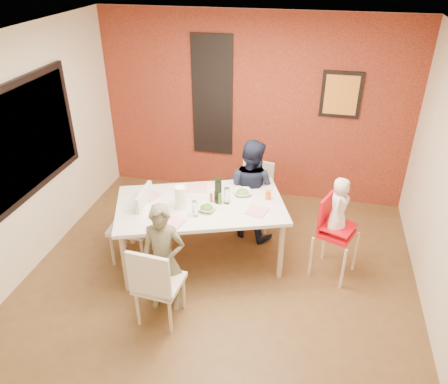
% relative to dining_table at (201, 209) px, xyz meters
% --- Properties ---
extents(ground, '(4.50, 4.50, 0.00)m').
position_rel_dining_table_xyz_m(ground, '(0.30, -0.39, -0.73)').
color(ground, brown).
rests_on(ground, ground).
extents(ceiling, '(4.50, 4.50, 0.02)m').
position_rel_dining_table_xyz_m(ceiling, '(0.30, -0.39, 1.97)').
color(ceiling, white).
rests_on(ceiling, wall_back).
extents(wall_back, '(4.50, 0.02, 2.70)m').
position_rel_dining_table_xyz_m(wall_back, '(0.30, 1.86, 0.62)').
color(wall_back, beige).
rests_on(wall_back, ground).
extents(wall_front, '(4.50, 0.02, 2.70)m').
position_rel_dining_table_xyz_m(wall_front, '(0.30, -2.64, 0.62)').
color(wall_front, beige).
rests_on(wall_front, ground).
extents(wall_left, '(0.02, 4.50, 2.70)m').
position_rel_dining_table_xyz_m(wall_left, '(-1.95, -0.39, 0.62)').
color(wall_left, beige).
rests_on(wall_left, ground).
extents(brick_accent_wall, '(4.50, 0.02, 2.70)m').
position_rel_dining_table_xyz_m(brick_accent_wall, '(0.30, 1.84, 0.62)').
color(brick_accent_wall, maroon).
rests_on(brick_accent_wall, ground).
extents(picture_window_frame, '(0.05, 1.70, 1.30)m').
position_rel_dining_table_xyz_m(picture_window_frame, '(-1.92, -0.19, 0.82)').
color(picture_window_frame, black).
rests_on(picture_window_frame, wall_left).
extents(picture_window_pane, '(0.02, 1.55, 1.15)m').
position_rel_dining_table_xyz_m(picture_window_pane, '(-1.90, -0.19, 0.82)').
color(picture_window_pane, black).
rests_on(picture_window_pane, wall_left).
extents(glassblock_strip, '(0.55, 0.03, 1.70)m').
position_rel_dining_table_xyz_m(glassblock_strip, '(-0.30, 1.82, 0.77)').
color(glassblock_strip, silver).
rests_on(glassblock_strip, wall_back).
extents(glassblock_surround, '(0.60, 0.03, 1.76)m').
position_rel_dining_table_xyz_m(glassblock_surround, '(-0.30, 1.82, 0.77)').
color(glassblock_surround, black).
rests_on(glassblock_surround, wall_back).
extents(art_print_frame, '(0.54, 0.03, 0.64)m').
position_rel_dining_table_xyz_m(art_print_frame, '(1.50, 1.82, 0.92)').
color(art_print_frame, black).
rests_on(art_print_frame, wall_back).
extents(art_print_canvas, '(0.44, 0.01, 0.54)m').
position_rel_dining_table_xyz_m(art_print_canvas, '(1.50, 1.80, 0.92)').
color(art_print_canvas, gold).
rests_on(art_print_canvas, wall_back).
extents(dining_table, '(2.18, 1.66, 0.80)m').
position_rel_dining_table_xyz_m(dining_table, '(0.00, 0.00, 0.00)').
color(dining_table, silver).
rests_on(dining_table, ground).
extents(chair_near, '(0.47, 0.47, 0.95)m').
position_rel_dining_table_xyz_m(chair_near, '(-0.17, -1.11, -0.20)').
color(chair_near, silver).
rests_on(chair_near, ground).
extents(chair_far, '(0.51, 0.51, 0.93)m').
position_rel_dining_table_xyz_m(chair_far, '(0.50, 0.91, -0.21)').
color(chair_far, silver).
rests_on(chair_far, ground).
extents(chair_left, '(0.48, 0.48, 0.99)m').
position_rel_dining_table_xyz_m(chair_left, '(-0.75, -0.16, -0.18)').
color(chair_left, silver).
rests_on(chair_left, ground).
extents(high_chair, '(0.54, 0.54, 1.00)m').
position_rel_dining_table_xyz_m(high_chair, '(1.53, 0.10, -0.13)').
color(high_chair, red).
rests_on(high_chair, ground).
extents(child_near, '(0.49, 0.34, 1.26)m').
position_rel_dining_table_xyz_m(child_near, '(-0.16, -0.86, -0.10)').
color(child_near, '#615D45').
rests_on(child_near, ground).
extents(child_far, '(0.80, 0.72, 1.37)m').
position_rel_dining_table_xyz_m(child_far, '(0.48, 0.67, -0.05)').
color(child_far, black).
rests_on(child_far, ground).
extents(toddler, '(0.28, 0.37, 0.68)m').
position_rel_dining_table_xyz_m(toddler, '(1.56, 0.09, 0.20)').
color(toddler, white).
rests_on(toddler, high_chair).
extents(plate_near_left, '(0.30, 0.30, 0.01)m').
position_rel_dining_table_xyz_m(plate_near_left, '(-0.20, -0.47, 0.08)').
color(plate_near_left, white).
rests_on(plate_near_left, dining_table).
extents(plate_far_mid, '(0.28, 0.28, 0.01)m').
position_rel_dining_table_xyz_m(plate_far_mid, '(-0.14, 0.35, 0.08)').
color(plate_far_mid, white).
rests_on(plate_far_mid, dining_table).
extents(plate_near_right, '(0.27, 0.27, 0.01)m').
position_rel_dining_table_xyz_m(plate_near_right, '(0.67, -0.03, 0.08)').
color(plate_near_right, white).
rests_on(plate_near_right, dining_table).
extents(plate_far_left, '(0.27, 0.27, 0.01)m').
position_rel_dining_table_xyz_m(plate_far_left, '(-0.64, 0.03, 0.08)').
color(plate_far_left, silver).
rests_on(plate_far_left, dining_table).
extents(salad_bowl_a, '(0.23, 0.23, 0.05)m').
position_rel_dining_table_xyz_m(salad_bowl_a, '(0.11, -0.13, 0.10)').
color(salad_bowl_a, white).
rests_on(salad_bowl_a, dining_table).
extents(salad_bowl_b, '(0.27, 0.27, 0.05)m').
position_rel_dining_table_xyz_m(salad_bowl_b, '(0.44, 0.31, 0.10)').
color(salad_bowl_b, white).
rests_on(salad_bowl_b, dining_table).
extents(wine_bottle, '(0.08, 0.08, 0.31)m').
position_rel_dining_table_xyz_m(wine_bottle, '(0.20, 0.07, 0.23)').
color(wine_bottle, black).
rests_on(wine_bottle, dining_table).
extents(wine_glass_a, '(0.06, 0.06, 0.18)m').
position_rel_dining_table_xyz_m(wine_glass_a, '(0.01, -0.26, 0.16)').
color(wine_glass_a, white).
rests_on(wine_glass_a, dining_table).
extents(wine_glass_b, '(0.07, 0.07, 0.20)m').
position_rel_dining_table_xyz_m(wine_glass_b, '(0.30, 0.08, 0.17)').
color(wine_glass_b, white).
rests_on(wine_glass_b, dining_table).
extents(paper_towel_roll, '(0.12, 0.12, 0.28)m').
position_rel_dining_table_xyz_m(paper_towel_roll, '(-0.19, -0.15, 0.21)').
color(paper_towel_roll, white).
rests_on(paper_towel_roll, dining_table).
extents(condiment_red, '(0.03, 0.03, 0.14)m').
position_rel_dining_table_xyz_m(condiment_red, '(0.16, 0.08, 0.14)').
color(condiment_red, red).
rests_on(condiment_red, dining_table).
extents(condiment_green, '(0.04, 0.04, 0.15)m').
position_rel_dining_table_xyz_m(condiment_green, '(0.22, 0.05, 0.14)').
color(condiment_green, '#356F25').
rests_on(condiment_green, dining_table).
extents(condiment_brown, '(0.03, 0.03, 0.12)m').
position_rel_dining_table_xyz_m(condiment_brown, '(0.12, 0.05, 0.13)').
color(condiment_brown, brown).
rests_on(condiment_brown, dining_table).
extents(sippy_cup, '(0.07, 0.07, 0.11)m').
position_rel_dining_table_xyz_m(sippy_cup, '(0.75, 0.27, 0.13)').
color(sippy_cup, '#D56217').
rests_on(sippy_cup, dining_table).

